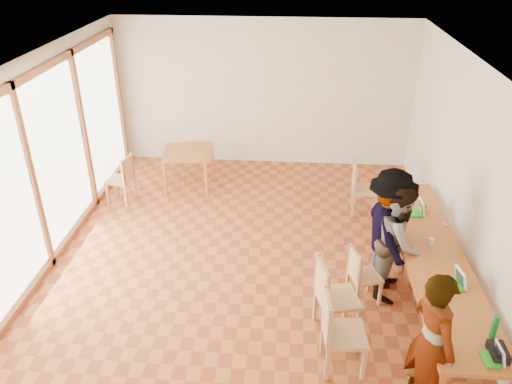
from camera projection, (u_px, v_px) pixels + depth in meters
ground at (246, 274)px, 7.33m from camera, size 8.00×8.00×0.00m
wall_back at (264, 94)px, 10.13m from camera, size 6.00×0.10×3.00m
wall_right at (477, 191)px, 6.41m from camera, size 0.10×8.00×3.00m
window_wall at (30, 175)px, 6.82m from camera, size 0.10×8.00×3.00m
ceiling at (243, 69)px, 5.90m from camera, size 6.00×8.00×0.04m
communal_table at (433, 256)px, 6.51m from camera, size 0.80×4.00×0.75m
side_table at (188, 155)px, 9.48m from camera, size 0.90×0.90×0.75m
chair_near at (336, 325)px, 5.51m from camera, size 0.51×0.51×0.54m
chair_mid at (330, 290)px, 6.01m from camera, size 0.59×0.59×0.55m
chair_far at (360, 270)px, 6.58m from camera, size 0.48×0.48×0.44m
chair_empty at (359, 183)px, 8.65m from camera, size 0.46×0.46×0.50m
chair_spare at (124, 174)px, 9.00m from camera, size 0.48×0.48×0.48m
person_near at (431, 343)px, 4.98m from camera, size 0.61×0.72×1.68m
person_mid at (398, 241)px, 6.64m from camera, size 0.83×0.94×1.63m
person_far at (388, 230)px, 6.75m from camera, size 0.81×1.22×1.77m
laptop_near at (495, 356)px, 4.87m from camera, size 0.20×0.23×0.19m
laptop_mid at (456, 281)px, 5.89m from camera, size 0.28×0.30×0.23m
laptop_far at (418, 210)px, 7.36m from camera, size 0.24×0.28×0.23m
yellow_mug at (424, 209)px, 7.41m from camera, size 0.15×0.15×0.10m
green_bottle at (495, 327)px, 5.11m from camera, size 0.07×0.07×0.28m
clear_glass at (431, 241)px, 6.66m from camera, size 0.07×0.07×0.09m
condiment_cup at (410, 193)px, 7.89m from camera, size 0.08×0.08×0.06m
pink_phone at (445, 224)px, 7.11m from camera, size 0.05×0.10×0.01m
black_pouch at (498, 352)px, 4.93m from camera, size 0.16×0.26×0.09m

